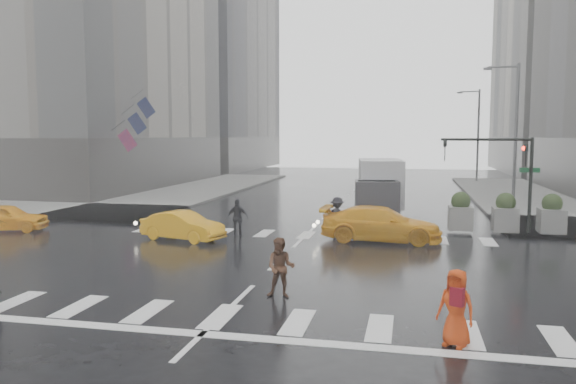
% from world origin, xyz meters
% --- Properties ---
extents(ground, '(120.00, 120.00, 0.00)m').
position_xyz_m(ground, '(0.00, 0.00, 0.00)').
color(ground, black).
rests_on(ground, ground).
extents(sidewalk_nw, '(35.00, 35.00, 0.15)m').
position_xyz_m(sidewalk_nw, '(-19.50, 17.50, 0.07)').
color(sidewalk_nw, slate).
rests_on(sidewalk_nw, ground).
extents(building_nw_far, '(26.05, 26.05, 44.00)m').
position_xyz_m(building_nw_far, '(-29.00, 56.00, 20.19)').
color(building_nw_far, '#5E5B57').
rests_on(building_nw_far, ground).
extents(road_markings, '(18.00, 48.00, 0.01)m').
position_xyz_m(road_markings, '(0.00, 0.00, 0.01)').
color(road_markings, silver).
rests_on(road_markings, ground).
extents(traffic_signal_pole, '(4.45, 0.42, 4.50)m').
position_xyz_m(traffic_signal_pole, '(9.01, 8.01, 3.22)').
color(traffic_signal_pole, black).
rests_on(traffic_signal_pole, ground).
extents(street_lamp_near, '(2.15, 0.22, 9.00)m').
position_xyz_m(street_lamp_near, '(10.87, 18.00, 4.95)').
color(street_lamp_near, '#59595B').
rests_on(street_lamp_near, ground).
extents(street_lamp_far, '(2.15, 0.22, 9.00)m').
position_xyz_m(street_lamp_far, '(10.87, 38.00, 4.95)').
color(street_lamp_far, '#59595B').
rests_on(street_lamp_far, ground).
extents(planter_west, '(1.10, 1.10, 1.80)m').
position_xyz_m(planter_west, '(7.00, 8.20, 0.98)').
color(planter_west, slate).
rests_on(planter_west, ground).
extents(planter_mid, '(1.10, 1.10, 1.80)m').
position_xyz_m(planter_mid, '(9.00, 8.20, 0.98)').
color(planter_mid, slate).
rests_on(planter_mid, ground).
extents(planter_east, '(1.10, 1.10, 1.80)m').
position_xyz_m(planter_east, '(11.00, 8.20, 0.98)').
color(planter_east, slate).
rests_on(planter_east, ground).
extents(flag_cluster, '(2.87, 3.06, 4.69)m').
position_xyz_m(flag_cluster, '(-15.08, 18.50, 5.64)').
color(flag_cluster, '#59595B').
rests_on(flag_cluster, ground).
extents(pedestrian_brown, '(0.85, 0.67, 1.71)m').
position_xyz_m(pedestrian_brown, '(1.11, -4.00, 0.86)').
color(pedestrian_brown, '#4B2B1A').
rests_on(pedestrian_brown, ground).
extents(pedestrian_orange, '(0.99, 0.87, 1.71)m').
position_xyz_m(pedestrian_orange, '(5.67, -6.80, 0.86)').
color(pedestrian_orange, red).
rests_on(pedestrian_orange, ground).
extents(pedestrian_far_a, '(1.05, 0.70, 1.70)m').
position_xyz_m(pedestrian_far_a, '(-3.01, 5.08, 0.85)').
color(pedestrian_far_a, black).
rests_on(pedestrian_far_a, ground).
extents(pedestrian_far_b, '(1.30, 0.98, 1.79)m').
position_xyz_m(pedestrian_far_b, '(1.42, 6.08, 0.89)').
color(pedestrian_far_b, black).
rests_on(pedestrian_far_b, ground).
extents(taxi_front, '(4.18, 2.61, 1.33)m').
position_xyz_m(taxi_front, '(-14.34, 3.99, 0.66)').
color(taxi_front, '#FFA80D').
rests_on(taxi_front, ground).
extents(taxi_mid, '(4.03, 2.29, 1.26)m').
position_xyz_m(taxi_mid, '(-5.09, 3.63, 0.63)').
color(taxi_mid, '#FFA80D').
rests_on(taxi_mid, ground).
extents(taxi_rear, '(4.66, 2.28, 1.51)m').
position_xyz_m(taxi_rear, '(3.45, 5.22, 0.75)').
color(taxi_rear, '#FFA80D').
rests_on(taxi_rear, ground).
extents(box_truck, '(2.29, 6.10, 3.24)m').
position_xyz_m(box_truck, '(3.00, 11.75, 1.73)').
color(box_truck, silver).
rests_on(box_truck, ground).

